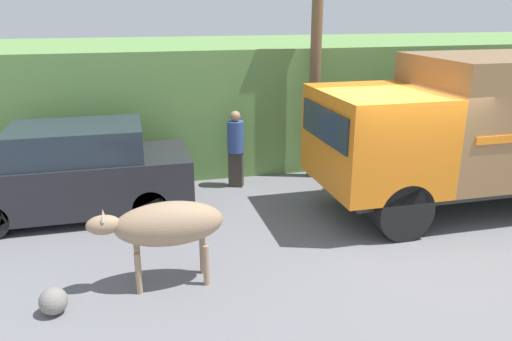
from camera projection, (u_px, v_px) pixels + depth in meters
The scene contains 8 objects.
ground_plane at pixel (397, 228), 9.28m from camera, with size 60.00×60.00×0.00m, color slate.
hillside_embankment at pixel (291, 93), 14.74m from camera, with size 32.00×5.71×3.01m.
cargo_truck at pixel (491, 125), 9.86m from camera, with size 6.73×2.50×3.05m.
brown_cow at pixel (166, 225), 7.15m from camera, with size 1.93×0.65×1.28m.
parked_suv at pixel (75, 173), 9.67m from camera, with size 4.45×1.83×1.79m.
pedestrian_on_hill at pixel (236, 146), 11.19m from camera, with size 0.49×0.49×1.75m.
utility_pole at pixel (316, 54), 11.26m from camera, with size 0.90×0.25×5.59m.
roadside_rock at pixel (53, 301), 6.65m from camera, with size 0.37×0.37×0.37m.
Camera 1 is at (-4.63, -7.57, 3.92)m, focal length 35.00 mm.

